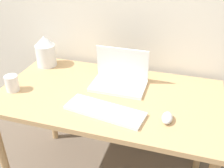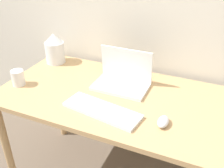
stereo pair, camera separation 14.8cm
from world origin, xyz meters
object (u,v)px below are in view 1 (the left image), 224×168
object	(u,v)px
laptop	(120,78)
vase	(45,51)
mug	(12,83)
keyboard	(105,111)
mouse	(167,118)

from	to	relation	value
laptop	vase	bearing A→B (deg)	168.03
vase	mug	xyz separation A→B (m)	(-0.02, -0.38, -0.06)
laptop	keyboard	bearing A→B (deg)	-89.65
keyboard	mug	bearing A→B (deg)	175.10
laptop	vase	distance (m)	0.60
laptop	mouse	bearing A→B (deg)	-40.63
mouse	vase	xyz separation A→B (m)	(-0.92, 0.41, 0.09)
mouse	keyboard	bearing A→B (deg)	-176.19
laptop	keyboard	xyz separation A→B (m)	(0.00, -0.31, -0.04)
mouse	laptop	bearing A→B (deg)	139.37
vase	keyboard	bearing A→B (deg)	-36.29
keyboard	vase	size ratio (longest dim) A/B	2.04
vase	mouse	bearing A→B (deg)	-24.04
mouse	mug	world-z (taller)	mug
mouse	vase	size ratio (longest dim) A/B	0.44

